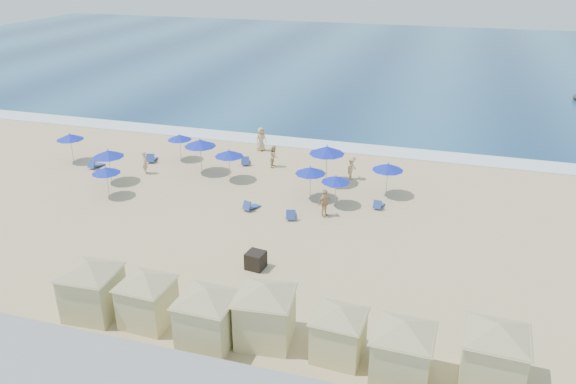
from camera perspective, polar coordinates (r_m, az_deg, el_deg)
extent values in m
plane|color=tan|center=(32.48, -5.08, -3.60)|extent=(160.00, 160.00, 0.00)
cube|color=navy|center=(83.77, 9.19, 13.17)|extent=(160.00, 80.00, 0.06)
cube|color=white|center=(46.07, 2.01, 4.91)|extent=(160.00, 2.50, 0.08)
cube|color=gray|center=(22.66, -17.78, -16.72)|extent=(160.00, 2.20, 1.10)
cube|color=black|center=(28.30, -3.30, -6.93)|extent=(0.99, 0.99, 0.88)
cube|color=beige|center=(26.10, -19.22, -9.68)|extent=(2.21, 2.21, 2.11)
cube|color=tan|center=(25.56, -19.53, -7.70)|extent=(2.32, 2.32, 0.08)
pyramid|color=tan|center=(25.30, -19.69, -6.67)|extent=(4.61, 4.61, 0.53)
cube|color=beige|center=(24.96, -14.08, -10.86)|extent=(2.02, 2.02, 1.94)
cube|color=tan|center=(24.43, -14.30, -8.98)|extent=(2.12, 2.12, 0.08)
pyramid|color=tan|center=(24.18, -14.42, -8.01)|extent=(4.25, 4.25, 0.49)
cube|color=beige|center=(23.32, -8.14, -12.85)|extent=(2.13, 2.13, 2.08)
cube|color=tan|center=(22.72, -8.29, -10.74)|extent=(2.24, 2.24, 0.08)
pyramid|color=tan|center=(22.44, -8.37, -9.64)|extent=(4.55, 4.55, 0.52)
cube|color=beige|center=(23.25, -2.34, -12.63)|extent=(2.34, 2.34, 2.14)
cube|color=tan|center=(22.63, -2.38, -10.44)|extent=(2.46, 2.46, 0.09)
pyramid|color=tan|center=(22.34, -2.41, -9.31)|extent=(4.66, 4.66, 0.53)
cube|color=beige|center=(22.60, 5.16, -14.38)|extent=(1.97, 1.97, 1.85)
cube|color=tan|center=(22.05, 5.25, -12.48)|extent=(2.06, 2.06, 0.07)
pyramid|color=tan|center=(21.78, 5.30, -11.49)|extent=(4.05, 4.05, 0.46)
cube|color=beige|center=(21.86, 11.48, -16.01)|extent=(2.12, 2.12, 2.06)
cube|color=tan|center=(21.23, 11.70, -13.87)|extent=(2.23, 2.23, 0.08)
pyramid|color=tan|center=(20.92, 11.82, -12.75)|extent=(4.51, 4.51, 0.51)
cube|color=beige|center=(22.48, 20.08, -15.74)|extent=(2.26, 2.26, 2.15)
cube|color=tan|center=(21.84, 20.48, -13.54)|extent=(2.37, 2.37, 0.09)
pyramid|color=tan|center=(21.53, 20.69, -12.39)|extent=(4.72, 4.72, 0.54)
cylinder|color=#A5A8AD|center=(44.94, -21.09, 3.97)|extent=(0.05, 0.05, 1.80)
cone|color=#0F20AC|center=(44.63, -21.29, 5.25)|extent=(1.98, 1.98, 0.43)
sphere|color=#0F20AC|center=(44.55, -21.33, 5.57)|extent=(0.08, 0.08, 0.08)
cylinder|color=#A5A8AD|center=(40.06, -17.61, 2.23)|extent=(0.05, 0.05, 1.90)
cone|color=#0F20AC|center=(39.69, -17.81, 3.74)|extent=(2.10, 2.10, 0.45)
sphere|color=#0F20AC|center=(39.60, -17.86, 4.12)|extent=(0.08, 0.08, 0.08)
cylinder|color=#A5A8AD|center=(43.14, -10.87, 4.27)|extent=(0.04, 0.04, 1.64)
cone|color=#0F20AC|center=(42.83, -10.97, 5.49)|extent=(1.82, 1.82, 0.39)
sphere|color=#0F20AC|center=(42.76, -10.99, 5.80)|extent=(0.07, 0.07, 0.07)
cylinder|color=#A5A8AD|center=(37.83, -17.84, 0.74)|extent=(0.04, 0.04, 1.65)
cone|color=#0F20AC|center=(37.48, -18.02, 2.11)|extent=(1.83, 1.83, 0.39)
sphere|color=#0F20AC|center=(37.40, -18.06, 2.45)|extent=(0.07, 0.07, 0.07)
cylinder|color=#A5A8AD|center=(40.30, -8.82, 3.33)|extent=(0.05, 0.05, 2.04)
cone|color=#0F20AC|center=(39.90, -8.93, 4.95)|extent=(2.26, 2.26, 0.48)
sphere|color=#0F20AC|center=(39.81, -8.95, 5.36)|extent=(0.09, 0.09, 0.09)
cylinder|color=#A5A8AD|center=(38.75, -5.94, 2.45)|extent=(0.05, 0.05, 1.80)
cone|color=#0F20AC|center=(38.38, -6.01, 3.93)|extent=(1.99, 1.99, 0.43)
sphere|color=#0F20AC|center=(38.29, -6.03, 4.30)|extent=(0.08, 0.08, 0.08)
cylinder|color=#A5A8AD|center=(35.67, 2.27, 0.64)|extent=(0.05, 0.05, 1.78)
cone|color=#0F20AC|center=(35.27, 2.30, 2.22)|extent=(1.97, 1.97, 0.42)
sphere|color=#0F20AC|center=(35.18, 2.31, 2.61)|extent=(0.08, 0.08, 0.08)
cylinder|color=#A5A8AD|center=(34.84, 4.82, -0.15)|extent=(0.04, 0.04, 1.63)
cone|color=#0F20AC|center=(34.46, 4.88, 1.32)|extent=(1.80, 1.80, 0.39)
sphere|color=#0F20AC|center=(34.38, 4.89, 1.68)|extent=(0.07, 0.07, 0.07)
cylinder|color=#A5A8AD|center=(38.07, 3.92, 2.44)|extent=(0.06, 0.06, 2.18)
cone|color=#0F20AC|center=(37.63, 3.97, 4.28)|extent=(2.41, 2.41, 0.52)
sphere|color=#0F20AC|center=(37.52, 3.99, 4.73)|extent=(0.09, 0.09, 0.09)
cylinder|color=#A5A8AD|center=(36.66, 10.00, 0.96)|extent=(0.05, 0.05, 1.81)
cone|color=#0F20AC|center=(36.27, 10.12, 2.53)|extent=(2.00, 2.00, 0.43)
sphere|color=#0F20AC|center=(36.18, 10.15, 2.91)|extent=(0.08, 0.08, 0.08)
cube|color=#293F96|center=(43.46, -18.85, 2.62)|extent=(0.76, 1.31, 0.34)
cube|color=#293F96|center=(43.03, -19.36, 2.70)|extent=(0.63, 0.42, 0.60)
cube|color=#293F96|center=(43.58, -13.63, 3.31)|extent=(0.92, 1.38, 0.35)
cube|color=#293F96|center=(43.01, -13.83, 3.38)|extent=(0.67, 0.50, 0.62)
cube|color=#293F96|center=(41.96, -4.32, 3.13)|extent=(0.92, 1.35, 0.34)
cube|color=#293F96|center=(41.39, -4.38, 3.20)|extent=(0.65, 0.49, 0.60)
cube|color=#293F96|center=(34.63, -3.67, -1.47)|extent=(0.91, 1.26, 0.31)
cube|color=#293F96|center=(34.21, -4.21, -1.38)|extent=(0.61, 0.48, 0.55)
cube|color=#293F96|center=(33.49, 0.31, -2.32)|extent=(0.84, 1.28, 0.32)
cube|color=#293F96|center=(32.95, 0.28, -2.32)|extent=(0.62, 0.45, 0.57)
cube|color=#293F96|center=(35.24, 9.24, -1.30)|extent=(0.65, 1.13, 0.29)
cube|color=#293F96|center=(34.75, 9.05, -1.26)|extent=(0.54, 0.36, 0.52)
imported|color=tan|center=(40.98, -14.30, 2.92)|extent=(0.67, 0.72, 1.66)
imported|color=tan|center=(41.01, -1.42, 3.66)|extent=(0.69, 0.85, 1.62)
imported|color=tan|center=(33.39, 3.73, -1.11)|extent=(0.88, 1.09, 1.73)
imported|color=tan|center=(38.96, 6.49, 2.47)|extent=(0.88, 1.22, 1.69)
imported|color=tan|center=(44.40, -2.76, 5.39)|extent=(1.04, 1.09, 1.88)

